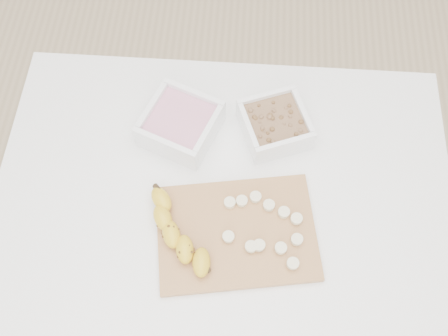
# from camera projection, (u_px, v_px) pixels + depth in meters

# --- Properties ---
(ground) EXTENTS (3.50, 3.50, 0.00)m
(ground) POSITION_uv_depth(u_px,v_px,m) (223.00, 275.00, 1.76)
(ground) COLOR #C6AD89
(ground) RESTS_ON ground
(table) EXTENTS (1.00, 0.70, 0.75)m
(table) POSITION_uv_depth(u_px,v_px,m) (223.00, 208.00, 1.17)
(table) COLOR white
(table) RESTS_ON ground
(bowl_yogurt) EXTENTS (0.20, 0.20, 0.07)m
(bowl_yogurt) POSITION_uv_depth(u_px,v_px,m) (181.00, 124.00, 1.12)
(bowl_yogurt) COLOR white
(bowl_yogurt) RESTS_ON table
(bowl_granola) EXTENTS (0.18, 0.18, 0.06)m
(bowl_granola) POSITION_uv_depth(u_px,v_px,m) (275.00, 125.00, 1.12)
(bowl_granola) COLOR white
(bowl_granola) RESTS_ON table
(cutting_board) EXTENTS (0.36, 0.28, 0.01)m
(cutting_board) POSITION_uv_depth(u_px,v_px,m) (237.00, 233.00, 1.04)
(cutting_board) COLOR #B17745
(cutting_board) RESTS_ON table
(banana) EXTENTS (0.14, 0.21, 0.04)m
(banana) POSITION_uv_depth(u_px,v_px,m) (179.00, 234.00, 1.01)
(banana) COLOR gold
(banana) RESTS_ON cutting_board
(banana_slices) EXTENTS (0.17, 0.16, 0.02)m
(banana_slices) POSITION_uv_depth(u_px,v_px,m) (265.00, 226.00, 1.03)
(banana_slices) COLOR beige
(banana_slices) RESTS_ON cutting_board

